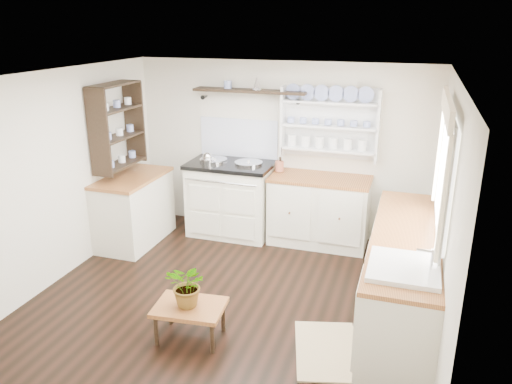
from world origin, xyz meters
TOP-DOWN VIEW (x-y plane):
  - floor at (0.00, 0.00)m, footprint 4.00×3.80m
  - wall_back at (0.00, 1.90)m, footprint 4.00×0.02m
  - wall_right at (2.00, 0.00)m, footprint 0.02×3.80m
  - wall_left at (-2.00, 0.00)m, footprint 0.02×3.80m
  - ceiling at (0.00, 0.00)m, footprint 4.00×3.80m
  - window at (1.95, 0.15)m, footprint 0.08×1.55m
  - aga_cooker at (-0.60, 1.57)m, footprint 1.12×0.77m
  - back_cabinets at (0.60, 1.60)m, footprint 1.27×0.63m
  - right_cabinets at (1.70, 0.10)m, footprint 0.62×2.43m
  - belfast_sink at (1.70, -0.65)m, footprint 0.55×0.60m
  - left_cabinets at (-1.70, 0.90)m, footprint 0.62×1.13m
  - plate_rack at (0.65, 1.86)m, footprint 1.20×0.22m
  - high_shelf at (-0.40, 1.78)m, footprint 1.50×0.29m
  - left_shelving at (-1.84, 0.90)m, footprint 0.28×0.80m
  - kettle at (-0.88, 1.45)m, footprint 0.17×0.17m
  - utensil_crock at (0.04, 1.68)m, footprint 0.11×0.11m
  - center_table at (-0.11, -0.83)m, footprint 0.67×0.50m
  - potted_plant at (-0.11, -0.83)m, footprint 0.44×0.40m
  - floor_rug at (1.13, -0.65)m, footprint 0.75×0.96m

SIDE VIEW (x-z plane):
  - floor at x=0.00m, z-range -0.01..0.01m
  - floor_rug at x=1.13m, z-range 0.00..0.02m
  - center_table at x=-0.11m, z-range 0.12..0.46m
  - right_cabinets at x=1.70m, z-range 0.01..0.91m
  - left_cabinets at x=-1.70m, z-range 0.01..0.91m
  - back_cabinets at x=0.60m, z-range 0.01..0.91m
  - aga_cooker at x=-0.60m, z-range -0.01..1.02m
  - potted_plant at x=-0.11m, z-range 0.34..0.75m
  - belfast_sink at x=1.70m, z-range 0.58..1.03m
  - utensil_crock at x=0.04m, z-range 0.91..1.04m
  - kettle at x=-0.88m, z-range 0.93..1.14m
  - wall_back at x=0.00m, z-range 0.00..2.30m
  - wall_right at x=2.00m, z-range 0.00..2.30m
  - wall_left at x=-2.00m, z-range 0.00..2.30m
  - left_shelving at x=-1.84m, z-range 1.02..2.08m
  - plate_rack at x=0.65m, z-range 1.11..2.01m
  - window at x=1.95m, z-range 0.95..2.17m
  - high_shelf at x=-0.40m, z-range 1.83..1.99m
  - ceiling at x=0.00m, z-range 2.29..2.30m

